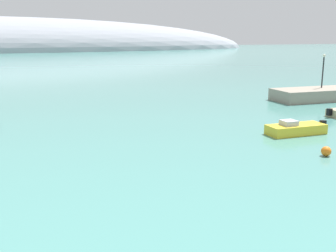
# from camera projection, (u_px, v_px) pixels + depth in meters

# --- Properties ---
(breakwater_rocks) EXTENTS (16.43, 5.54, 1.44)m
(breakwater_rocks) POSITION_uv_depth(u_px,v_px,m) (334.00, 93.00, 50.09)
(breakwater_rocks) COLOR gray
(breakwater_rocks) RESTS_ON ground
(motorboat_yellow_foreground) EXTENTS (5.31, 2.03, 1.18)m
(motorboat_yellow_foreground) POSITION_uv_depth(u_px,v_px,m) (296.00, 129.00, 32.25)
(motorboat_yellow_foreground) COLOR yellow
(motorboat_yellow_foreground) RESTS_ON water
(mooring_buoy_orange) EXTENTS (0.65, 0.65, 0.65)m
(mooring_buoy_orange) POSITION_uv_depth(u_px,v_px,m) (326.00, 151.00, 26.36)
(mooring_buoy_orange) COLOR orange
(mooring_buoy_orange) RESTS_ON water
(harbor_lamp_post) EXTENTS (0.36, 0.36, 4.14)m
(harbor_lamp_post) POSITION_uv_depth(u_px,v_px,m) (323.00, 67.00, 49.30)
(harbor_lamp_post) COLOR black
(harbor_lamp_post) RESTS_ON breakwater_rocks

